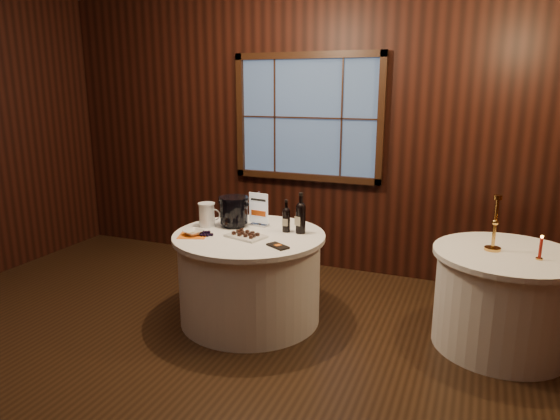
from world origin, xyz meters
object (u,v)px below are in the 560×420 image
at_px(ice_bucket, 234,211).
at_px(glass_pitcher, 207,215).
at_px(port_bottle_right, 301,216).
at_px(chocolate_box, 278,246).
at_px(main_table, 250,276).
at_px(grape_bunch, 205,234).
at_px(port_bottle_left, 286,218).
at_px(cracker_bowl, 193,232).
at_px(brass_candlestick, 494,231).
at_px(side_table, 503,300).
at_px(chocolate_plate, 246,235).
at_px(red_candle, 540,250).
at_px(sign_stand, 259,214).

bearing_deg(ice_bucket, glass_pitcher, -155.88).
relative_size(port_bottle_right, chocolate_box, 1.90).
distance_m(port_bottle_right, chocolate_box, 0.44).
distance_m(main_table, port_bottle_right, 0.69).
bearing_deg(grape_bunch, glass_pitcher, 117.30).
xyz_separation_m(main_table, grape_bunch, (-0.30, -0.21, 0.40)).
distance_m(main_table, port_bottle_left, 0.60).
xyz_separation_m(cracker_bowl, brass_candlestick, (2.30, 0.52, 0.13)).
bearing_deg(port_bottle_right, glass_pitcher, -151.22).
bearing_deg(port_bottle_right, port_bottle_left, -156.83).
height_order(side_table, grape_bunch, grape_bunch).
relative_size(chocolate_box, cracker_bowl, 1.12).
bearing_deg(brass_candlestick, ice_bucket, -176.01).
bearing_deg(chocolate_plate, brass_candlestick, 12.24).
height_order(glass_pitcher, brass_candlestick, brass_candlestick).
distance_m(port_bottle_right, grape_bunch, 0.80).
distance_m(side_table, ice_bucket, 2.29).
relative_size(chocolate_box, brass_candlestick, 0.43).
xyz_separation_m(grape_bunch, glass_pitcher, (-0.14, 0.27, 0.09)).
height_order(port_bottle_right, brass_candlestick, brass_candlestick).
xyz_separation_m(glass_pitcher, red_candle, (2.64, 0.14, -0.04)).
xyz_separation_m(port_bottle_left, ice_bucket, (-0.49, -0.02, 0.02)).
bearing_deg(glass_pitcher, chocolate_box, -34.17).
distance_m(side_table, port_bottle_left, 1.81).
xyz_separation_m(ice_bucket, brass_candlestick, (2.11, 0.15, 0.01)).
relative_size(port_bottle_left, chocolate_box, 1.52).
bearing_deg(glass_pitcher, sign_stand, 12.07).
relative_size(glass_pitcher, cracker_bowl, 1.30).
height_order(side_table, sign_stand, sign_stand).
height_order(sign_stand, port_bottle_left, sign_stand).
bearing_deg(port_bottle_left, sign_stand, 159.04).
bearing_deg(port_bottle_left, ice_bucket, 177.20).
distance_m(main_table, sign_stand, 0.55).
height_order(ice_bucket, glass_pitcher, ice_bucket).
bearing_deg(ice_bucket, port_bottle_left, 2.00).
relative_size(main_table, port_bottle_left, 4.60).
bearing_deg(ice_bucket, sign_stand, 27.15).
xyz_separation_m(main_table, glass_pitcher, (-0.44, 0.06, 0.49)).
xyz_separation_m(main_table, port_bottle_right, (0.39, 0.18, 0.53)).
height_order(main_table, grape_bunch, grape_bunch).
relative_size(chocolate_plate, chocolate_box, 1.94).
relative_size(port_bottle_left, chocolate_plate, 0.78).
relative_size(main_table, side_table, 1.19).
bearing_deg(ice_bucket, cracker_bowl, -117.11).
xyz_separation_m(grape_bunch, brass_candlestick, (2.19, 0.52, 0.13)).
xyz_separation_m(main_table, side_table, (2.00, 0.30, 0.00)).
height_order(glass_pitcher, cracker_bowl, glass_pitcher).
bearing_deg(brass_candlestick, port_bottle_left, -175.41).
height_order(side_table, chocolate_plate, chocolate_plate).
relative_size(port_bottle_right, red_candle, 1.92).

